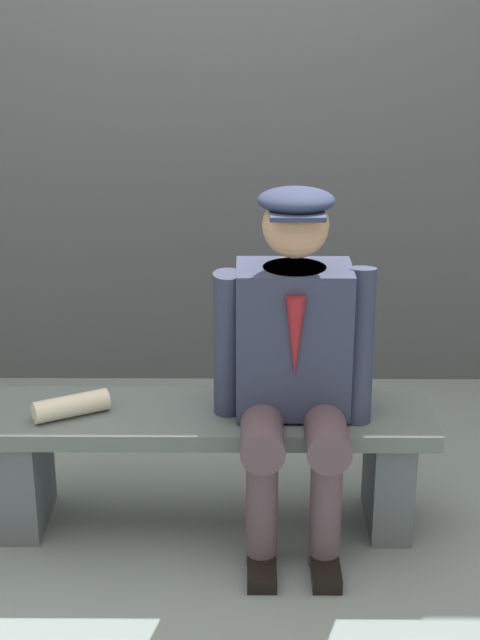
{
  "coord_description": "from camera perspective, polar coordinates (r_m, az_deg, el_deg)",
  "views": [
    {
      "loc": [
        -0.14,
        3.18,
        2.01
      ],
      "look_at": [
        -0.12,
        0.0,
        0.81
      ],
      "focal_mm": 54.79,
      "sensor_mm": 36.0,
      "label": 1
    }
  ],
  "objects": [
    {
      "name": "bench",
      "position": [
        3.61,
        -1.99,
        -7.4
      ],
      "size": [
        1.65,
        0.41,
        0.46
      ],
      "color": "#55615F",
      "rests_on": "ground"
    },
    {
      "name": "seated_man",
      "position": [
        3.39,
        3.15,
        -2.13
      ],
      "size": [
        0.57,
        0.58,
        1.29
      ],
      "color": "#2C324A",
      "rests_on": "ground"
    },
    {
      "name": "rolled_magazine",
      "position": [
        3.53,
        -9.84,
        -4.97
      ],
      "size": [
        0.28,
        0.19,
        0.08
      ],
      "primitive_type": "cylinder",
      "rotation": [
        0.0,
        1.57,
        0.47
      ],
      "color": "beige",
      "rests_on": "bench"
    },
    {
      "name": "stadium_wall",
      "position": [
        4.7,
        -1.43,
        10.46
      ],
      "size": [
        12.0,
        0.24,
        2.37
      ],
      "primitive_type": "cube",
      "color": "#464A4C",
      "rests_on": "ground"
    },
    {
      "name": "ground_plane",
      "position": [
        3.77,
        -1.93,
        -11.67
      ],
      "size": [
        30.0,
        30.0,
        0.0
      ],
      "primitive_type": "plane",
      "color": "gray"
    }
  ]
}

